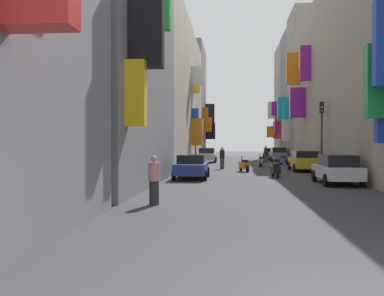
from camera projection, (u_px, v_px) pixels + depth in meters
The scene contains 24 objects.
ground_plane at pixel (248, 168), 35.31m from camera, with size 140.00×140.00×0.00m, color #38383D.
building_left_mid_b at pixel (95, 33), 21.57m from camera, with size 7.24×14.10×14.88m.
building_left_mid_c at pixel (161, 96), 41.96m from camera, with size 7.22×26.76×13.09m.
building_left_far at pixel (182, 103), 60.55m from camera, with size 7.39×10.57×15.17m.
building_right_mid_a at pixel (362, 80), 31.58m from camera, with size 7.31×24.32×13.05m.
building_right_mid_b at pixel (319, 87), 46.85m from camera, with size 7.15×6.42×15.95m.
building_right_mid_c at pixel (308, 97), 53.36m from camera, with size 7.38×6.64×15.27m.
building_right_far at pixel (299, 103), 60.54m from camera, with size 7.32×7.78×15.16m.
parked_car_yellow at pixel (304, 160), 31.81m from camera, with size 1.91×4.39×1.47m.
parked_car_white at pixel (337, 169), 21.79m from camera, with size 1.84×4.33×1.46m.
parked_car_blue at pixel (192, 166), 25.25m from camera, with size 1.89×4.24×1.36m.
parked_car_red at pixel (271, 153), 56.93m from camera, with size 1.84×3.91×1.38m.
parked_car_grey at pixel (278, 154), 49.45m from camera, with size 1.85×4.34×1.53m.
parked_car_silver at pixel (207, 155), 46.45m from camera, with size 1.96×4.18×1.50m.
scooter_black at pixel (275, 170), 26.06m from camera, with size 0.54×1.89×1.13m.
scooter_white at pixel (201, 165), 30.96m from camera, with size 0.46×1.78×1.13m.
scooter_silver at pixel (261, 161), 37.67m from camera, with size 0.63×1.81×1.13m.
scooter_orange at pixel (244, 165), 31.21m from camera, with size 0.75×1.89×1.13m.
scooter_blue at pixel (284, 160), 40.12m from camera, with size 0.75×1.86×1.13m.
pedestrian_crossing at pixel (266, 154), 45.43m from camera, with size 0.54×0.54×1.74m.
pedestrian_near_left at pixel (154, 181), 14.52m from camera, with size 0.51×0.51×1.62m.
pedestrian_near_right at pixel (222, 158), 34.37m from camera, with size 0.50×0.50×1.73m.
traffic_light_near_corner at pixel (322, 125), 28.91m from camera, with size 0.26×0.34×4.74m.
traffic_light_far_corner at pixel (196, 134), 41.23m from camera, with size 0.26×0.34×4.25m.
Camera 1 is at (-1.35, -5.54, 2.04)m, focal length 41.32 mm.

